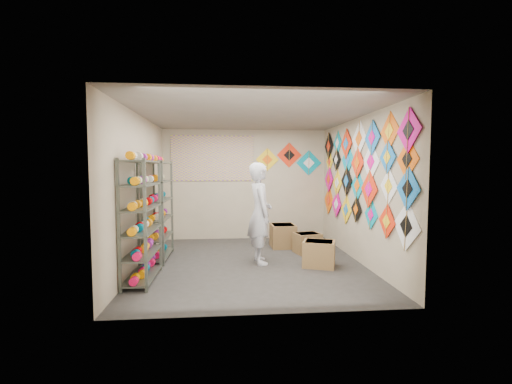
{
  "coord_description": "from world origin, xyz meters",
  "views": [
    {
      "loc": [
        -0.47,
        -6.22,
        1.76
      ],
      "look_at": [
        0.1,
        0.3,
        1.3
      ],
      "focal_mm": 24.0,
      "sensor_mm": 36.0,
      "label": 1
    }
  ],
  "objects": [
    {
      "name": "room_walls",
      "position": [
        0.0,
        0.0,
        1.64
      ],
      "size": [
        4.5,
        4.5,
        4.5
      ],
      "color": "tan",
      "rests_on": "ground"
    },
    {
      "name": "poster",
      "position": [
        -0.8,
        2.23,
        2.0
      ],
      "size": [
        2.0,
        0.01,
        1.1
      ],
      "primitive_type": "cube",
      "color": "purple",
      "rests_on": "room_walls"
    },
    {
      "name": "back_wall_kites",
      "position": [
        1.12,
        2.24,
        1.98
      ],
      "size": [
        1.66,
        0.02,
        0.83
      ],
      "color": "yellow",
      "rests_on": "room_walls"
    },
    {
      "name": "carton_b",
      "position": [
        1.2,
        0.65,
        0.21
      ],
      "size": [
        0.58,
        0.51,
        0.41
      ],
      "primitive_type": "cube",
      "rotation": [
        0.0,
        0.0,
        0.22
      ],
      "color": "brown",
      "rests_on": "ground"
    },
    {
      "name": "shopkeeper",
      "position": [
        0.15,
        0.01,
        0.93
      ],
      "size": [
        0.79,
        0.62,
        1.86
      ],
      "primitive_type": "imported",
      "rotation": [
        0.0,
        0.0,
        1.7
      ],
      "color": "silver",
      "rests_on": "ground"
    },
    {
      "name": "kite_wall_display",
      "position": [
        1.98,
        -0.01,
        1.66
      ],
      "size": [
        0.05,
        4.27,
        2.05
      ],
      "color": "white",
      "rests_on": "room_walls"
    },
    {
      "name": "shelf_rack_back",
      "position": [
        -1.78,
        0.45,
        0.95
      ],
      "size": [
        0.4,
        1.1,
        1.9
      ],
      "primitive_type": "cube",
      "color": "#4C5147",
      "rests_on": "ground"
    },
    {
      "name": "carton_c",
      "position": [
        0.78,
        1.22,
        0.25
      ],
      "size": [
        0.54,
        0.59,
        0.51
      ],
      "primitive_type": "cube",
      "rotation": [
        0.0,
        0.0,
        0.02
      ],
      "color": "brown",
      "rests_on": "ground"
    },
    {
      "name": "ground",
      "position": [
        0.0,
        0.0,
        0.0
      ],
      "size": [
        4.5,
        4.5,
        0.0
      ],
      "primitive_type": "plane",
      "color": "#2C2926"
    },
    {
      "name": "carton_a",
      "position": [
        1.18,
        -0.32,
        0.23
      ],
      "size": [
        0.67,
        0.62,
        0.46
      ],
      "primitive_type": "cube",
      "rotation": [
        0.0,
        0.0,
        -0.35
      ],
      "color": "brown",
      "rests_on": "ground"
    },
    {
      "name": "shelf_rack_front",
      "position": [
        -1.78,
        -0.85,
        0.95
      ],
      "size": [
        0.4,
        1.1,
        1.9
      ],
      "primitive_type": "cube",
      "color": "#4C5147",
      "rests_on": "ground"
    },
    {
      "name": "string_spools",
      "position": [
        -1.78,
        -0.2,
        1.05
      ],
      "size": [
        0.12,
        2.36,
        0.12
      ],
      "color": "#F10B4A",
      "rests_on": "ground"
    }
  ]
}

